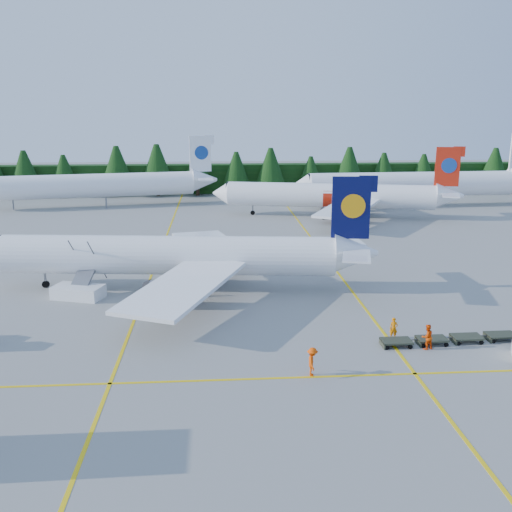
{
  "coord_description": "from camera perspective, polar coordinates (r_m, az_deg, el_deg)",
  "views": [
    {
      "loc": [
        -7.01,
        -39.92,
        16.95
      ],
      "look_at": [
        -3.28,
        12.72,
        3.5
      ],
      "focal_mm": 40.0,
      "sensor_mm": 36.0,
      "label": 1
    }
  ],
  "objects": [
    {
      "name": "ground",
      "position": [
        43.93,
        5.5,
        -8.47
      ],
      "size": [
        320.0,
        320.0,
        0.0
      ],
      "primitive_type": "plane",
      "color": "gray",
      "rests_on": "ground"
    },
    {
      "name": "taxi_stripe_a",
      "position": [
        62.66,
        -10.31,
        -1.63
      ],
      "size": [
        0.25,
        120.0,
        0.01
      ],
      "primitive_type": "cube",
      "color": "yellow",
      "rests_on": "ground"
    },
    {
      "name": "taxi_stripe_b",
      "position": [
        63.61,
        7.9,
        -1.29
      ],
      "size": [
        0.25,
        120.0,
        0.01
      ],
      "primitive_type": "cube",
      "color": "yellow",
      "rests_on": "ground"
    },
    {
      "name": "taxi_stripe_cross",
      "position": [
        38.56,
        6.99,
        -11.89
      ],
      "size": [
        80.0,
        0.25,
        0.01
      ],
      "primitive_type": "cube",
      "color": "yellow",
      "rests_on": "ground"
    },
    {
      "name": "treeline_hedge",
      "position": [
        122.91,
        -0.77,
        7.78
      ],
      "size": [
        220.0,
        4.0,
        6.0
      ],
      "primitive_type": "cube",
      "color": "black",
      "rests_on": "ground"
    },
    {
      "name": "airliner_navy",
      "position": [
        55.95,
        -9.47,
        0.01
      ],
      "size": [
        38.05,
        31.17,
        11.07
      ],
      "rotation": [
        0.0,
        0.0,
        -0.1
      ],
      "color": "white",
      "rests_on": "ground"
    },
    {
      "name": "airliner_red",
      "position": [
        94.47,
        6.96,
        5.99
      ],
      "size": [
        39.11,
        31.83,
        11.53
      ],
      "rotation": [
        0.0,
        0.0,
        -0.22
      ],
      "color": "white",
      "rests_on": "ground"
    },
    {
      "name": "airliner_far_left",
      "position": [
        108.09,
        -16.63,
        6.78
      ],
      "size": [
        42.57,
        11.36,
        12.48
      ],
      "rotation": [
        0.0,
        0.0,
        0.18
      ],
      "color": "white",
      "rests_on": "ground"
    },
    {
      "name": "airliner_far_right",
      "position": [
        107.82,
        14.67,
        6.99
      ],
      "size": [
        44.93,
        6.55,
        13.06
      ],
      "rotation": [
        0.0,
        0.0,
        0.05
      ],
      "color": "white",
      "rests_on": "ground"
    },
    {
      "name": "airstairs",
      "position": [
        55.88,
        -17.19,
        -3.06
      ],
      "size": [
        5.04,
        6.85,
        4.09
      ],
      "rotation": [
        0.0,
        0.0,
        -0.3
      ],
      "color": "white",
      "rests_on": "ground"
    },
    {
      "name": "dolly_train",
      "position": [
        45.64,
        18.78,
        -7.74
      ],
      "size": [
        10.55,
        2.0,
        0.13
      ],
      "rotation": [
        0.0,
        0.0,
        0.01
      ],
      "color": "#323728",
      "rests_on": "ground"
    },
    {
      "name": "crew_a",
      "position": [
        45.08,
        13.6,
        -7.05
      ],
      "size": [
        0.68,
        0.51,
        1.69
      ],
      "primitive_type": "imported",
      "rotation": [
        0.0,
        0.0,
        -0.18
      ],
      "color": "orange",
      "rests_on": "ground"
    },
    {
      "name": "crew_b",
      "position": [
        43.83,
        16.74,
        -7.75
      ],
      "size": [
        1.11,
        0.98,
        1.91
      ],
      "primitive_type": "imported",
      "rotation": [
        0.0,
        0.0,
        3.47
      ],
      "color": "#F24505",
      "rests_on": "ground"
    },
    {
      "name": "crew_c",
      "position": [
        38.21,
        5.65,
        -10.49
      ],
      "size": [
        0.64,
        0.87,
        1.95
      ],
      "primitive_type": "imported",
      "rotation": [
        0.0,
        0.0,
        1.45
      ],
      "color": "#F74805",
      "rests_on": "ground"
    }
  ]
}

